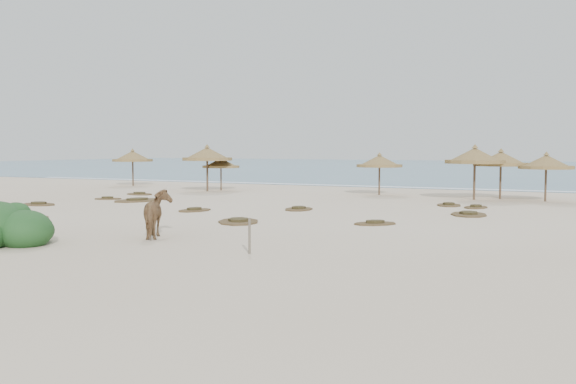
% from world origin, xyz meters
% --- Properties ---
extents(ground, '(160.00, 160.00, 0.00)m').
position_xyz_m(ground, '(0.00, 0.00, 0.00)').
color(ground, beige).
rests_on(ground, ground).
extents(ocean, '(200.00, 100.00, 0.01)m').
position_xyz_m(ocean, '(0.00, 75.00, 0.00)').
color(ocean, '#2C6385').
rests_on(ocean, ground).
extents(foam_line, '(70.00, 0.60, 0.01)m').
position_xyz_m(foam_line, '(0.00, 26.00, 0.00)').
color(foam_line, white).
rests_on(foam_line, ground).
extents(palapa_0, '(3.93, 3.93, 2.90)m').
position_xyz_m(palapa_0, '(-18.33, 18.87, 2.25)').
color(palapa_0, brown).
rests_on(palapa_0, ground).
extents(palapa_1, '(3.95, 3.95, 3.22)m').
position_xyz_m(palapa_1, '(-9.65, 16.12, 2.50)').
color(palapa_1, brown).
rests_on(palapa_1, ground).
extents(palapa_2, '(2.86, 2.86, 2.41)m').
position_xyz_m(palapa_2, '(-9.36, 17.41, 1.87)').
color(palapa_2, brown).
rests_on(palapa_2, ground).
extents(palapa_3, '(3.28, 3.28, 2.69)m').
position_xyz_m(palapa_3, '(1.93, 18.04, 2.09)').
color(palapa_3, brown).
rests_on(palapa_3, ground).
extents(palapa_4, '(3.97, 3.97, 3.18)m').
position_xyz_m(palapa_4, '(7.98, 16.81, 2.47)').
color(palapa_4, brown).
rests_on(palapa_4, ground).
extents(palapa_5, '(3.74, 3.74, 2.95)m').
position_xyz_m(palapa_5, '(9.25, 18.00, 2.29)').
color(palapa_5, brown).
rests_on(palapa_5, ground).
extents(palapa_6, '(3.90, 3.90, 2.77)m').
position_xyz_m(palapa_6, '(11.74, 17.34, 2.15)').
color(palapa_6, brown).
rests_on(palapa_6, ground).
extents(horse, '(1.72, 2.04, 1.58)m').
position_xyz_m(horse, '(1.29, -3.61, 0.79)').
color(horse, olive).
rests_on(horse, ground).
extents(fence_post_near, '(0.09, 0.09, 1.10)m').
position_xyz_m(fence_post_near, '(0.65, -3.13, 0.55)').
color(fence_post_near, '#695D4E').
rests_on(fence_post_near, ground).
extents(fence_post_far, '(0.09, 0.09, 1.01)m').
position_xyz_m(fence_post_far, '(5.60, -5.08, 0.51)').
color(fence_post_far, '#695D4E').
rests_on(fence_post_far, ground).
extents(scrub_0, '(2.41, 1.84, 0.16)m').
position_xyz_m(scrub_0, '(-11.79, 3.46, 0.05)').
color(scrub_0, brown).
rests_on(scrub_0, ground).
extents(scrub_1, '(2.42, 3.33, 0.16)m').
position_xyz_m(scrub_1, '(-8.79, 7.71, 0.05)').
color(scrub_1, brown).
rests_on(scrub_1, ground).
extents(scrub_2, '(1.46, 2.01, 0.16)m').
position_xyz_m(scrub_2, '(-2.71, 4.39, 0.05)').
color(scrub_2, brown).
rests_on(scrub_2, ground).
extents(scrub_3, '(1.66, 2.21, 0.16)m').
position_xyz_m(scrub_3, '(1.45, 7.06, 0.05)').
color(scrub_3, brown).
rests_on(scrub_3, ground).
extents(scrub_4, '(2.02, 2.01, 0.16)m').
position_xyz_m(scrub_4, '(6.60, 3.06, 0.05)').
color(scrub_4, brown).
rests_on(scrub_4, ground).
extents(scrub_5, '(2.07, 2.69, 0.16)m').
position_xyz_m(scrub_5, '(9.26, 8.13, 0.05)').
color(scrub_5, brown).
rests_on(scrub_5, ground).
extents(scrub_6, '(2.36, 1.89, 0.16)m').
position_xyz_m(scrub_6, '(-11.79, 11.58, 0.05)').
color(scrub_6, brown).
rests_on(scrub_6, ground).
extents(scrub_7, '(1.60, 2.09, 0.16)m').
position_xyz_m(scrub_7, '(7.50, 12.36, 0.05)').
color(scrub_7, brown).
rests_on(scrub_7, ground).
extents(scrub_8, '(1.85, 1.54, 0.16)m').
position_xyz_m(scrub_8, '(-11.06, 7.84, 0.05)').
color(scrub_8, brown).
rests_on(scrub_8, ground).
extents(scrub_9, '(2.59, 2.96, 0.16)m').
position_xyz_m(scrub_9, '(1.48, 1.31, 0.05)').
color(scrub_9, brown).
rests_on(scrub_9, ground).
extents(scrub_10, '(1.29, 1.78, 0.16)m').
position_xyz_m(scrub_10, '(8.94, 11.73, 0.05)').
color(scrub_10, brown).
rests_on(scrub_10, ground).
extents(scrub_11, '(2.38, 2.46, 0.16)m').
position_xyz_m(scrub_11, '(-6.97, -1.40, 0.05)').
color(scrub_11, brown).
rests_on(scrub_11, ground).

